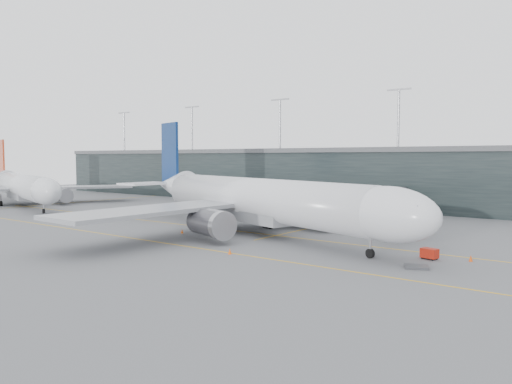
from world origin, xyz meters
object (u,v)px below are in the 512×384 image
Objects in this scene: second_aircraft at (23,186)px; gse_cart at (429,253)px; main_aircraft at (256,200)px; jet_bridge at (411,201)px.

gse_cart is at bearing 14.31° from second_aircraft.
gse_cart is (108.15, -4.64, -4.34)m from second_aircraft.
second_aircraft is 108.33m from gse_cart.
main_aircraft is 78.17m from second_aircraft.
main_aircraft is 1.11× the size of second_aircraft.
main_aircraft is at bearing -144.07° from jet_bridge.
jet_bridge is 32.49m from gse_cart.
jet_bridge is at bearing 74.48° from main_aircraft.
gse_cart is at bearing 10.66° from main_aircraft.
jet_bridge is at bearing 31.41° from second_aircraft.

